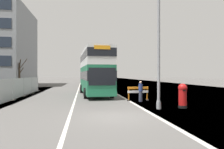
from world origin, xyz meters
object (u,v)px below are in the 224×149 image
object	(u,v)px
car_receding_mid	(87,81)
lamppost_foreground	(159,40)
double_decker_bus	(95,71)
car_oncoming_near	(90,81)
roadworks_barrier	(138,92)
car_receding_far	(87,80)
pedestrian_at_kerb	(141,91)
red_pillar_postbox	(183,95)

from	to	relation	value
car_receding_mid	lamppost_foreground	bearing A→B (deg)	-83.21
double_decker_bus	car_oncoming_near	xyz separation A→B (m)	(-0.03, 15.83, -1.54)
roadworks_barrier	car_receding_far	xyz separation A→B (m)	(-3.66, 33.96, 0.17)
roadworks_barrier	car_oncoming_near	distance (m)	21.54
pedestrian_at_kerb	lamppost_foreground	bearing A→B (deg)	-87.94
roadworks_barrier	car_receding_far	distance (m)	34.16
lamppost_foreground	car_receding_far	size ratio (longest dim) A/B	2.39
car_oncoming_near	car_receding_far	bearing A→B (deg)	91.38
double_decker_bus	car_receding_far	distance (m)	28.56
double_decker_bus	red_pillar_postbox	xyz separation A→B (m)	(5.24, -9.60, -1.65)
roadworks_barrier	car_receding_mid	bearing A→B (deg)	97.47
double_decker_bus	pedestrian_at_kerb	xyz separation A→B (m)	(3.38, -6.07, -1.70)
lamppost_foreground	red_pillar_postbox	distance (m)	3.90
lamppost_foreground	red_pillar_postbox	world-z (taller)	lamppost_foreground
red_pillar_postbox	lamppost_foreground	bearing A→B (deg)	-172.53
roadworks_barrier	pedestrian_at_kerb	distance (m)	0.63
double_decker_bus	car_oncoming_near	size ratio (longest dim) A/B	2.40
car_receding_mid	car_receding_far	bearing A→B (deg)	90.04
car_receding_far	double_decker_bus	bearing A→B (deg)	-89.33
lamppost_foreground	car_receding_mid	xyz separation A→B (m)	(-3.84, 32.25, -3.44)
lamppost_foreground	car_receding_mid	size ratio (longest dim) A/B	2.24
red_pillar_postbox	car_receding_mid	size ratio (longest dim) A/B	0.39
red_pillar_postbox	car_receding_mid	xyz separation A→B (m)	(-5.56, 32.03, 0.05)
red_pillar_postbox	car_oncoming_near	world-z (taller)	car_oncoming_near
lamppost_foreground	roadworks_barrier	bearing A→B (deg)	92.47
roadworks_barrier	pedestrian_at_kerb	bearing A→B (deg)	-85.09
double_decker_bus	car_receding_far	size ratio (longest dim) A/B	2.76
car_receding_mid	red_pillar_postbox	bearing A→B (deg)	-80.15
car_receding_mid	pedestrian_at_kerb	xyz separation A→B (m)	(3.71, -28.49, -0.10)
double_decker_bus	lamppost_foreground	world-z (taller)	lamppost_foreground
lamppost_foreground	car_oncoming_near	world-z (taller)	lamppost_foreground
double_decker_bus	red_pillar_postbox	world-z (taller)	double_decker_bus
double_decker_bus	red_pillar_postbox	distance (m)	11.06
car_receding_far	car_receding_mid	bearing A→B (deg)	-89.96
double_decker_bus	lamppost_foreground	size ratio (longest dim) A/B	1.15
double_decker_bus	lamppost_foreground	xyz separation A→B (m)	(3.51, -9.82, 1.84)
double_decker_bus	car_oncoming_near	bearing A→B (deg)	90.09
car_receding_mid	car_receding_far	xyz separation A→B (m)	(-0.00, 6.09, -0.01)
car_receding_mid	car_receding_far	distance (m)	6.09
lamppost_foreground	car_receding_mid	world-z (taller)	lamppost_foreground
roadworks_barrier	car_oncoming_near	bearing A→B (deg)	98.95
double_decker_bus	car_receding_mid	bearing A→B (deg)	90.83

